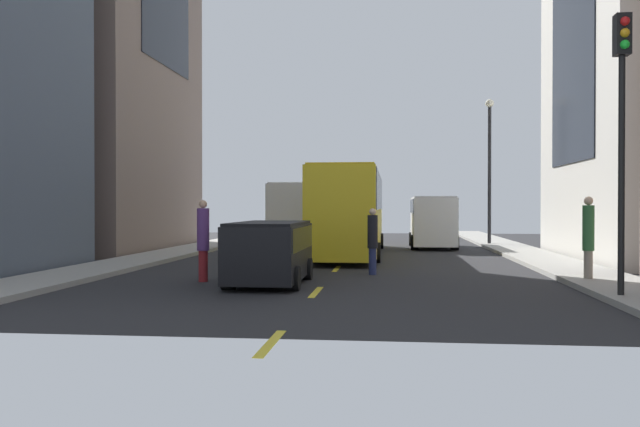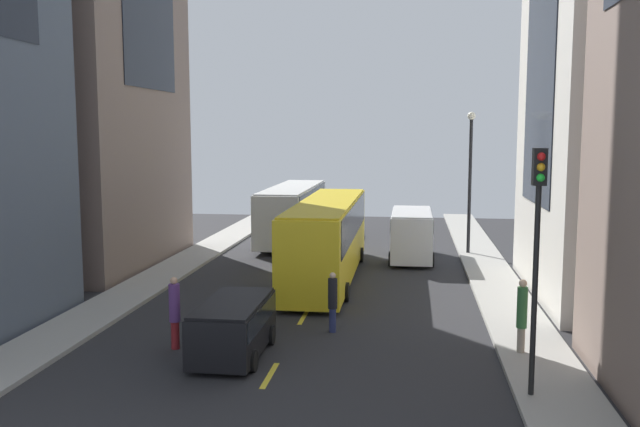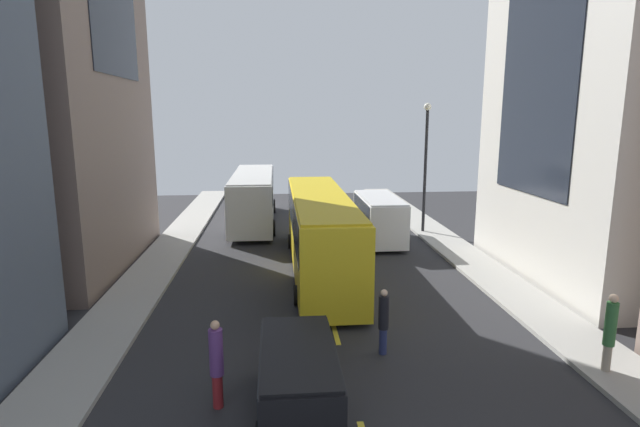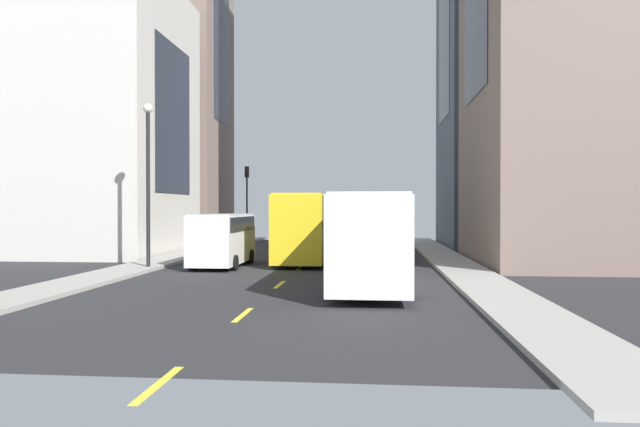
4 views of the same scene
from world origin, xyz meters
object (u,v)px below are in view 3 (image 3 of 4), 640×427
at_px(streetcar_yellow, 320,226).
at_px(delivery_van_white, 379,216).
at_px(pedestrian_crossing_mid, 610,330).
at_px(pedestrian_walking_far, 217,362).
at_px(city_bus_white, 253,194).
at_px(pedestrian_waiting_curb, 383,320).
at_px(car_black_0, 299,376).

bearing_deg(streetcar_yellow, delivery_van_white, 53.23).
distance_m(pedestrian_crossing_mid, pedestrian_walking_far, 10.51).
relative_size(city_bus_white, pedestrian_waiting_curb, 5.66).
bearing_deg(car_black_0, pedestrian_crossing_mid, 7.05).
xyz_separation_m(delivery_van_white, pedestrian_waiting_curb, (-2.63, -13.38, -0.43)).
height_order(delivery_van_white, pedestrian_walking_far, delivery_van_white).
relative_size(car_black_0, pedestrian_waiting_curb, 1.97).
xyz_separation_m(city_bus_white, delivery_van_white, (7.24, -5.46, -0.49)).
xyz_separation_m(city_bus_white, car_black_0, (1.95, -21.69, -1.02)).
distance_m(car_black_0, pedestrian_crossing_mid, 8.60).
height_order(city_bus_white, pedestrian_crossing_mid, city_bus_white).
bearing_deg(pedestrian_crossing_mid, streetcar_yellow, -34.24).
distance_m(streetcar_yellow, pedestrian_crossing_mid, 12.32).
relative_size(streetcar_yellow, pedestrian_walking_far, 5.83).
bearing_deg(city_bus_white, delivery_van_white, -37.04).
distance_m(delivery_van_white, pedestrian_walking_far, 17.38).
distance_m(delivery_van_white, car_black_0, 17.08).
distance_m(streetcar_yellow, delivery_van_white, 6.38).
bearing_deg(car_black_0, delivery_van_white, 71.95).
relative_size(city_bus_white, pedestrian_walking_far, 5.08).
bearing_deg(pedestrian_walking_far, car_black_0, -121.63).
distance_m(city_bus_white, car_black_0, 21.80).
relative_size(pedestrian_crossing_mid, pedestrian_waiting_curb, 1.09).
bearing_deg(city_bus_white, streetcar_yellow, -71.96).
bearing_deg(city_bus_white, pedestrian_crossing_mid, -63.09).
bearing_deg(delivery_van_white, streetcar_yellow, -126.77).
bearing_deg(pedestrian_waiting_curb, car_black_0, -34.78).
xyz_separation_m(pedestrian_crossing_mid, pedestrian_walking_far, (-10.49, -0.61, -0.13)).
distance_m(city_bus_white, pedestrian_waiting_curb, 19.42).
bearing_deg(pedestrian_waiting_curb, delivery_van_white, 177.14).
relative_size(delivery_van_white, car_black_0, 1.38).
relative_size(city_bus_white, car_black_0, 2.87).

